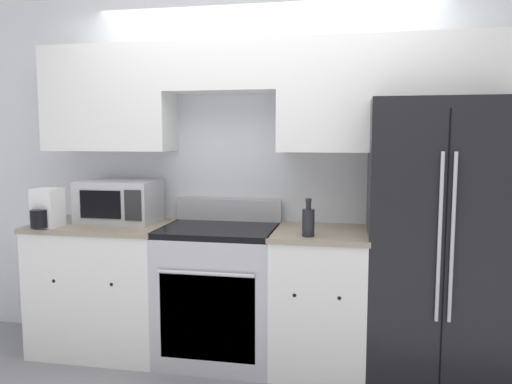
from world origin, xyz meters
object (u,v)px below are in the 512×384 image
bottle (308,221)px  refrigerator (434,239)px  oven_range (219,292)px  microwave (119,201)px

bottle → refrigerator: bearing=18.6°
refrigerator → bottle: refrigerator is taller
refrigerator → bottle: 0.85m
oven_range → refrigerator: refrigerator is taller
microwave → bottle: microwave is taller
oven_range → bottle: bearing=-17.4°
oven_range → refrigerator: size_ratio=0.61×
refrigerator → microwave: (-2.20, 0.02, 0.19)m
microwave → bottle: 1.44m
oven_range → bottle: size_ratio=4.59×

